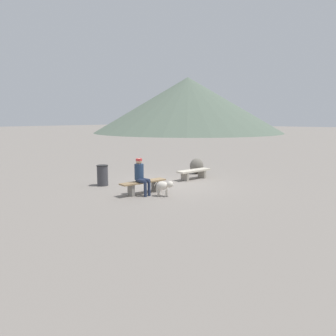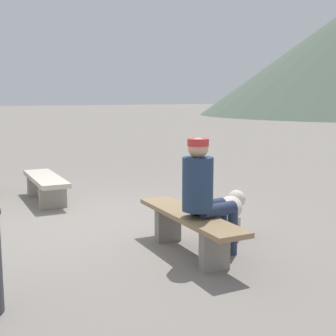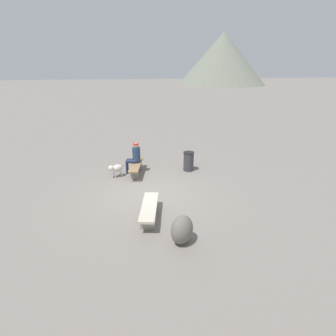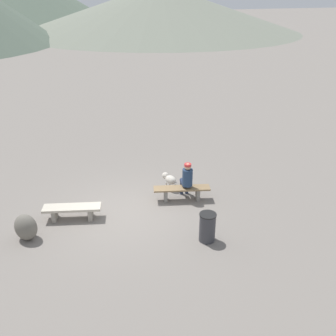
{
  "view_description": "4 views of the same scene",
  "coord_description": "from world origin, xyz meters",
  "px_view_note": "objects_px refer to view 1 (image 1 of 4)",
  "views": [
    {
      "loc": [
        10.6,
        8.02,
        2.78
      ],
      "look_at": [
        0.8,
        0.55,
        0.86
      ],
      "focal_mm": 34.04,
      "sensor_mm": 36.0,
      "label": 1
    },
    {
      "loc": [
        5.58,
        -3.13,
        1.76
      ],
      "look_at": [
        -0.46,
        1.91,
        0.55
      ],
      "focal_mm": 48.43,
      "sensor_mm": 36.0,
      "label": 2
    },
    {
      "loc": [
        -8.29,
        0.97,
        4.31
      ],
      "look_at": [
        0.48,
        -0.86,
        0.75
      ],
      "focal_mm": 26.86,
      "sensor_mm": 36.0,
      "label": 3
    },
    {
      "loc": [
        -1.87,
        -10.3,
        6.52
      ],
      "look_at": [
        1.8,
        1.39,
        0.69
      ],
      "focal_mm": 41.01,
      "sensor_mm": 36.0,
      "label": 4
    }
  ],
  "objects_px": {
    "seated_person": "(141,174)",
    "dog": "(164,186)",
    "bench_right": "(143,185)",
    "trash_bin": "(103,175)",
    "boulder": "(197,166)",
    "bench_left": "(194,172)"
  },
  "relations": [
    {
      "from": "trash_bin",
      "to": "boulder",
      "type": "bearing_deg",
      "value": 161.92
    },
    {
      "from": "seated_person",
      "to": "boulder",
      "type": "distance_m",
      "value": 5.17
    },
    {
      "from": "trash_bin",
      "to": "boulder",
      "type": "height_order",
      "value": "trash_bin"
    },
    {
      "from": "seated_person",
      "to": "boulder",
      "type": "relative_size",
      "value": 1.71
    },
    {
      "from": "bench_left",
      "to": "seated_person",
      "type": "xyz_separation_m",
      "value": [
        3.77,
        0.12,
        0.47
      ]
    },
    {
      "from": "bench_right",
      "to": "dog",
      "type": "distance_m",
      "value": 0.88
    },
    {
      "from": "seated_person",
      "to": "trash_bin",
      "type": "bearing_deg",
      "value": -89.32
    },
    {
      "from": "bench_left",
      "to": "dog",
      "type": "relative_size",
      "value": 2.64
    },
    {
      "from": "bench_left",
      "to": "bench_right",
      "type": "xyz_separation_m",
      "value": [
        3.58,
        0.07,
        0.03
      ]
    },
    {
      "from": "dog",
      "to": "seated_person",
      "type": "bearing_deg",
      "value": 178.28
    },
    {
      "from": "bench_right",
      "to": "boulder",
      "type": "height_order",
      "value": "boulder"
    },
    {
      "from": "bench_left",
      "to": "boulder",
      "type": "bearing_deg",
      "value": -139.46
    },
    {
      "from": "seated_person",
      "to": "dog",
      "type": "xyz_separation_m",
      "value": [
        -0.34,
        0.82,
        -0.39
      ]
    },
    {
      "from": "bench_left",
      "to": "boulder",
      "type": "xyz_separation_m",
      "value": [
        -1.32,
        -0.68,
        0.08
      ]
    },
    {
      "from": "trash_bin",
      "to": "bench_left",
      "type": "bearing_deg",
      "value": 147.3
    },
    {
      "from": "bench_right",
      "to": "seated_person",
      "type": "bearing_deg",
      "value": 26.89
    },
    {
      "from": "bench_right",
      "to": "trash_bin",
      "type": "relative_size",
      "value": 2.22
    },
    {
      "from": "bench_right",
      "to": "trash_bin",
      "type": "distance_m",
      "value": 2.34
    },
    {
      "from": "trash_bin",
      "to": "bench_right",
      "type": "bearing_deg",
      "value": 88.48
    },
    {
      "from": "seated_person",
      "to": "trash_bin",
      "type": "height_order",
      "value": "seated_person"
    },
    {
      "from": "bench_right",
      "to": "dog",
      "type": "height_order",
      "value": "dog"
    },
    {
      "from": "bench_left",
      "to": "bench_right",
      "type": "height_order",
      "value": "bench_right"
    }
  ]
}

